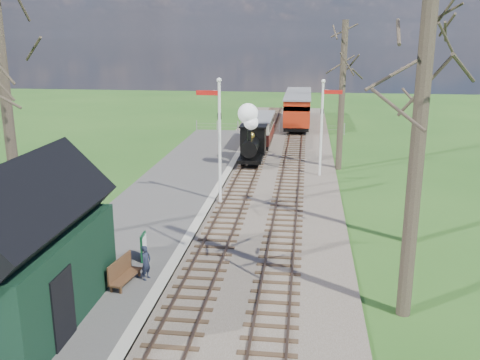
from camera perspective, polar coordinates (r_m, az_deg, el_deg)
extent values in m
ellipsoid|color=#385B23|center=(78.07, -14.57, -2.32)|extent=(57.60, 36.00, 16.20)
ellipsoid|color=#385B23|center=(78.78, 11.55, -4.48)|extent=(70.40, 44.00, 19.80)
ellipsoid|color=#385B23|center=(83.52, -1.04, -1.84)|extent=(64.00, 40.00, 18.00)
cube|color=brown|center=(32.12, 3.13, 0.62)|extent=(8.00, 60.00, 0.10)
cube|color=brown|center=(32.27, -0.06, 0.87)|extent=(0.07, 60.00, 0.12)
cube|color=brown|center=(32.16, 1.71, 0.82)|extent=(0.07, 60.00, 0.12)
cube|color=#38281C|center=(32.22, 0.82, 0.77)|extent=(1.60, 60.00, 0.09)
cube|color=brown|center=(32.05, 4.55, 0.73)|extent=(0.07, 60.00, 0.12)
cube|color=brown|center=(32.03, 6.34, 0.67)|extent=(0.07, 60.00, 0.12)
cube|color=#38281C|center=(32.05, 5.44, 0.62)|extent=(1.60, 60.00, 0.09)
cube|color=#474442|center=(25.34, -9.11, -3.48)|extent=(5.00, 44.00, 0.20)
cube|color=#B2AD9E|center=(24.81, -3.99, -3.72)|extent=(0.40, 44.00, 0.21)
cube|color=black|center=(16.52, -21.76, -9.67)|extent=(3.00, 6.00, 2.60)
cube|color=black|center=(15.87, -22.42, -3.58)|extent=(3.25, 6.30, 3.25)
cube|color=black|center=(15.20, -18.31, -12.83)|extent=(0.06, 1.20, 2.00)
cylinder|color=silver|center=(25.86, -2.17, 3.74)|extent=(0.14, 0.14, 6.00)
sphere|color=silver|center=(25.43, -2.24, 10.61)|extent=(0.24, 0.24, 0.24)
cube|color=#B7140F|center=(25.58, -3.46, 9.27)|extent=(1.10, 0.08, 0.22)
cube|color=black|center=(25.62, -2.20, 6.81)|extent=(0.18, 0.06, 0.30)
cylinder|color=silver|center=(31.49, 8.67, 5.20)|extent=(0.14, 0.14, 5.50)
sphere|color=silver|center=(31.13, 8.88, 10.37)|extent=(0.24, 0.24, 0.24)
cube|color=#B7140F|center=(31.20, 9.86, 9.23)|extent=(1.10, 0.08, 0.22)
cube|color=black|center=(31.31, 8.76, 7.27)|extent=(0.18, 0.06, 0.30)
cylinder|color=#382D23|center=(21.12, -23.60, 6.76)|extent=(0.41, 0.41, 11.00)
cylinder|color=#382D23|center=(15.47, 18.68, 6.44)|extent=(0.42, 0.42, 12.00)
cylinder|color=#382D23|center=(21.69, 18.82, 6.08)|extent=(0.40, 0.40, 10.00)
cylinder|color=#382D23|center=(33.28, 10.81, 8.68)|extent=(0.39, 0.39, 9.00)
cube|color=slate|center=(45.72, 3.15, 5.91)|extent=(12.60, 0.02, 0.01)
cube|color=slate|center=(45.77, 3.14, 5.54)|extent=(12.60, 0.02, 0.02)
cylinder|color=slate|center=(45.76, 3.14, 5.60)|extent=(0.08, 0.08, 1.00)
cube|color=black|center=(34.31, 1.24, 2.52)|extent=(1.50, 3.53, 0.22)
cylinder|color=black|center=(33.63, 1.16, 3.65)|extent=(0.97, 2.29, 0.97)
cube|color=black|center=(35.16, 1.43, 4.30)|extent=(1.59, 1.41, 1.76)
cylinder|color=black|center=(32.61, 1.00, 4.70)|extent=(0.25, 0.25, 0.71)
sphere|color=gold|center=(33.76, 1.21, 4.76)|extent=(0.46, 0.46, 0.46)
sphere|color=white|center=(32.46, 1.19, 6.15)|extent=(0.88, 0.88, 0.88)
sphere|color=white|center=(32.49, 0.85, 7.11)|extent=(1.23, 1.23, 1.23)
cylinder|color=black|center=(33.36, 0.20, 1.96)|extent=(0.09, 0.56, 0.56)
cylinder|color=black|center=(33.26, 1.91, 1.91)|extent=(0.09, 0.56, 0.56)
cube|color=black|center=(40.17, 2.13, 4.27)|extent=(1.68, 6.17, 0.26)
cube|color=#4E1812|center=(40.07, 2.14, 5.02)|extent=(1.76, 6.17, 0.79)
cube|color=beige|center=(39.94, 2.15, 6.14)|extent=(1.76, 6.17, 0.79)
cube|color=slate|center=(39.87, 2.16, 6.76)|extent=(1.85, 6.35, 0.11)
cube|color=black|center=(47.14, 6.08, 5.93)|extent=(2.09, 5.51, 0.33)
cube|color=#9C220D|center=(47.04, 6.10, 6.73)|extent=(2.20, 5.51, 0.99)
cube|color=beige|center=(46.90, 6.14, 7.92)|extent=(2.20, 5.51, 0.99)
cube|color=slate|center=(46.84, 6.16, 8.59)|extent=(2.31, 5.73, 0.13)
cube|color=black|center=(52.58, 6.21, 6.89)|extent=(2.09, 5.51, 0.33)
cube|color=#9C220D|center=(52.49, 6.23, 7.61)|extent=(2.20, 5.51, 0.99)
cube|color=beige|center=(52.36, 6.27, 8.68)|extent=(2.20, 5.51, 0.99)
cube|color=slate|center=(52.31, 6.28, 9.28)|extent=(2.31, 5.73, 0.13)
cube|color=#0D3E1F|center=(19.89, -10.27, -7.02)|extent=(0.13, 0.69, 1.00)
cube|color=silver|center=(19.88, -10.13, -7.03)|extent=(0.07, 0.59, 0.82)
cube|color=#4A2E1A|center=(18.26, -12.11, -10.06)|extent=(0.67, 1.58, 0.07)
cube|color=#4A2E1A|center=(18.23, -12.72, -9.13)|extent=(0.29, 1.52, 0.66)
cube|color=#4A2E1A|center=(17.72, -12.27, -11.41)|extent=(0.07, 0.07, 0.22)
cube|color=#4A2E1A|center=(18.94, -11.91, -9.58)|extent=(0.07, 0.07, 0.22)
imported|color=#1B1F31|center=(18.34, -9.99, -8.66)|extent=(0.40, 0.50, 1.19)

